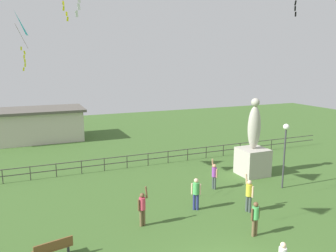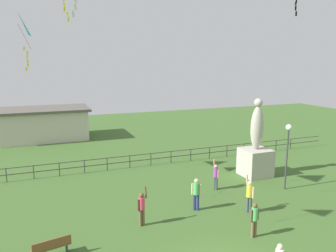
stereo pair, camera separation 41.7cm
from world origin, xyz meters
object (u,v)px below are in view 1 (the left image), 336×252
object	(u,v)px
lamppost	(285,141)
person_4	(214,174)
person_1	(196,192)
person_0	(142,207)
park_bench	(53,249)
statue_monument	(253,152)
person_6	(249,193)
kite_4	(15,26)
person_5	(255,217)

from	to	relation	value
lamppost	person_4	bearing A→B (deg)	159.59
lamppost	person_1	distance (m)	6.67
person_0	person_1	bearing A→B (deg)	10.31
lamppost	park_bench	size ratio (longest dim) A/B	2.59
statue_monument	person_0	xyz separation A→B (m)	(-9.27, -4.00, -0.61)
person_6	person_1	bearing A→B (deg)	152.01
person_0	kite_4	size ratio (longest dim) A/B	0.61
person_0	person_6	xyz separation A→B (m)	(5.52, -0.70, 0.05)
person_4	person_5	world-z (taller)	person_4
lamppost	person_0	world-z (taller)	lamppost
statue_monument	person_0	world-z (taller)	statue_monument
person_0	person_4	xyz separation A→B (m)	(5.49, 2.71, -0.03)
park_bench	kite_4	size ratio (longest dim) A/B	0.49
park_bench	kite_4	distance (m)	11.71
person_0	person_1	world-z (taller)	person_0
park_bench	person_1	xyz separation A→B (m)	(7.22, 1.83, 0.53)
park_bench	person_1	distance (m)	7.47
person_4	person_6	xyz separation A→B (m)	(0.03, -3.41, 0.08)
person_0	lamppost	bearing A→B (deg)	7.41
statue_monument	kite_4	distance (m)	16.38
park_bench	person_1	size ratio (longest dim) A/B	0.90
park_bench	person_5	distance (m)	8.55
lamppost	person_5	world-z (taller)	lamppost
statue_monument	park_bench	size ratio (longest dim) A/B	3.40
person_5	kite_4	size ratio (longest dim) A/B	0.51
park_bench	kite_4	xyz separation A→B (m)	(-0.82, 7.41, 9.03)
person_5	kite_4	world-z (taller)	kite_4
park_bench	person_6	size ratio (longest dim) A/B	0.77
statue_monument	person_4	distance (m)	4.05
statue_monument	person_5	size ratio (longest dim) A/B	3.30
person_4	kite_4	world-z (taller)	kite_4
park_bench	person_0	world-z (taller)	person_0
person_6	statue_monument	bearing A→B (deg)	51.37
person_1	person_4	xyz separation A→B (m)	(2.36, 2.14, -0.06)
person_4	kite_4	distance (m)	13.90
person_4	person_6	size ratio (longest dim) A/B	0.92
lamppost	kite_4	bearing A→B (deg)	161.12
person_5	person_4	bearing A→B (deg)	77.86
lamppost	kite_4	xyz separation A→B (m)	(-14.37, 4.92, 6.54)
person_4	kite_4	xyz separation A→B (m)	(-10.40, 3.44, 8.57)
kite_4	park_bench	bearing A→B (deg)	-83.71
person_6	kite_4	bearing A→B (deg)	146.70
park_bench	lamppost	bearing A→B (deg)	10.41
statue_monument	person_6	xyz separation A→B (m)	(-3.75, -4.70, -0.56)
person_4	person_6	bearing A→B (deg)	-89.56
person_4	person_5	xyz separation A→B (m)	(-1.19, -5.53, -0.01)
statue_monument	person_4	world-z (taller)	statue_monument
person_5	person_0	bearing A→B (deg)	146.76
person_4	person_6	world-z (taller)	person_6
person_0	person_6	distance (m)	5.56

